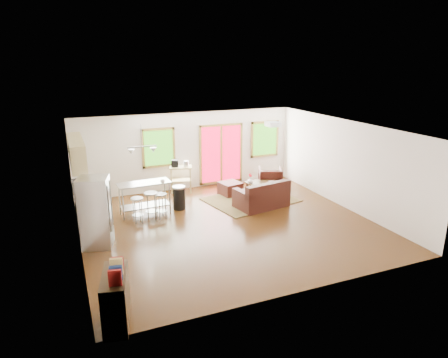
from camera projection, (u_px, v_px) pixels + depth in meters
name	position (u px, v px, depth m)	size (l,w,h in m)	color
floor	(228.00, 225.00, 10.72)	(7.50, 7.00, 0.02)	#321C0A
ceiling	(229.00, 128.00, 9.96)	(7.50, 7.00, 0.02)	white
back_wall	(188.00, 151.00, 13.45)	(7.50, 0.02, 2.60)	silver
left_wall	(75.00, 197.00, 8.96)	(0.02, 7.00, 2.60)	silver
right_wall	(346.00, 164.00, 11.72)	(0.02, 7.00, 2.60)	silver
front_wall	(304.00, 229.00, 7.23)	(7.50, 0.02, 2.60)	silver
window_left	(159.00, 148.00, 12.98)	(1.10, 0.05, 1.30)	#286013
french_doors	(221.00, 154.00, 13.90)	(1.60, 0.05, 2.10)	red
window_right	(265.00, 139.00, 14.41)	(1.10, 0.05, 1.30)	#286013
rug	(251.00, 200.00, 12.58)	(2.61, 2.00, 0.03)	#3D5D34
loveseat	(262.00, 197.00, 11.91)	(1.67, 1.12, 0.82)	black
coffee_table	(262.00, 183.00, 13.14)	(1.04, 0.66, 0.40)	#322310
armchair	(270.00, 177.00, 13.68)	(0.77, 0.72, 0.79)	black
ottoman	(230.00, 189.00, 13.03)	(0.63, 0.63, 0.42)	black
vase	(250.00, 180.00, 12.92)	(0.22, 0.22, 0.32)	silver
book	(274.00, 179.00, 12.86)	(0.21, 0.03, 0.29)	maroon
cabinets	(84.00, 189.00, 10.68)	(0.64, 2.24, 2.30)	tan
refrigerator	(96.00, 212.00, 9.27)	(0.82, 0.81, 1.69)	#B7BABC
island	(145.00, 192.00, 11.31)	(1.50, 0.67, 0.93)	#B7BABC
cup	(163.00, 181.00, 11.09)	(0.12, 0.10, 0.12)	white
bar_stool_a	(137.00, 204.00, 10.72)	(0.36, 0.36, 0.70)	#B7BABC
bar_stool_b	(151.00, 200.00, 10.91)	(0.43, 0.43, 0.78)	#B7BABC
bar_stool_c	(161.00, 200.00, 10.99)	(0.41, 0.41, 0.72)	#B7BABC
trash_can	(179.00, 198.00, 11.76)	(0.46, 0.46, 0.70)	black
kitchen_cart	(180.00, 170.00, 13.16)	(0.83, 0.65, 1.10)	tan
bookshelf	(116.00, 298.00, 6.61)	(0.59, 1.07, 1.19)	#322310
ceiling_flush	(273.00, 124.00, 11.10)	(0.35, 0.35, 0.12)	white
pendant_light	(142.00, 150.00, 10.80)	(0.80, 0.18, 0.79)	gray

